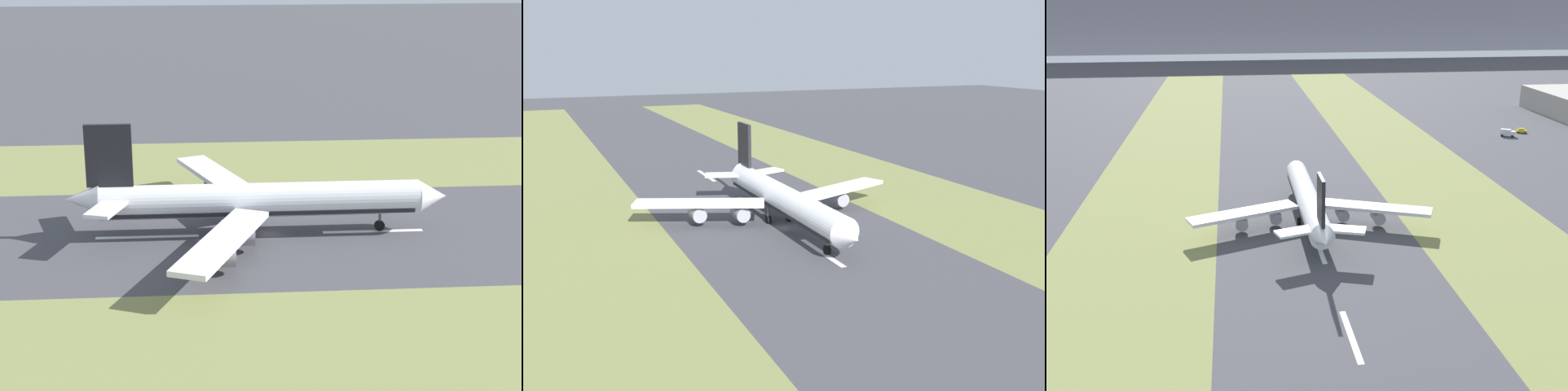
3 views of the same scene
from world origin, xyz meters
The scene contains 9 objects.
ground_plane centered at (0.00, 0.00, 0.00)m, with size 800.00×800.00×0.00m, color #424247.
grass_median_west centered at (-45.00, 0.00, 0.00)m, with size 40.00×600.00×0.01m, color olive.
grass_median_east centered at (45.00, 0.00, 0.00)m, with size 40.00×600.00×0.01m, color olive.
centreline_dash_near centered at (0.00, -61.35, 0.01)m, with size 1.20×18.00×0.01m, color silver.
centreline_dash_mid centered at (0.00, -21.35, 0.01)m, with size 1.20×18.00×0.01m, color silver.
centreline_dash_far centered at (0.00, 18.65, 0.01)m, with size 1.20×18.00×0.01m, color silver.
airplane_main_jet centered at (-0.54, -3.26, 6.02)m, with size 64.14×67.02×20.20m.
service_truck centered at (97.47, 87.12, 1.67)m, with size 6.26×5.04×3.10m.
apron_car centered at (106.67, 93.03, 1.00)m, with size 4.74×3.05×2.03m.
Camera 3 is at (-20.10, -156.73, 60.06)m, focal length 42.00 mm.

